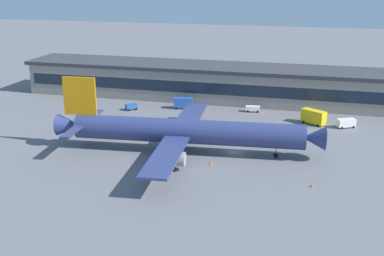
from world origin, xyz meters
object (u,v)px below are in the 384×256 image
airliner (184,131)px  traffic_cone_0 (211,163)px  baggage_tug (131,107)px  stair_truck (183,103)px  traffic_cone_1 (312,185)px  follow_me_car (253,108)px  crew_van (346,123)px  catering_truck (313,116)px

airliner → traffic_cone_0: size_ratio=88.40×
airliner → baggage_tug: 42.66m
stair_truck → traffic_cone_0: (19.16, -44.93, -1.61)m
baggage_tug → traffic_cone_0: bearing=-48.3°
baggage_tug → traffic_cone_1: baggage_tug is taller
traffic_cone_0 → follow_me_car: bearing=86.2°
stair_truck → follow_me_car: stair_truck is taller
crew_van → traffic_cone_1: (-8.14, -43.79, -1.09)m
baggage_tug → traffic_cone_1: (57.68, -45.87, -0.71)m
catering_truck → stair_truck: size_ratio=1.17×
stair_truck → baggage_tug: bearing=-159.7°
airliner → traffic_cone_0: (8.07, -6.21, -4.98)m
crew_van → traffic_cone_0: bearing=-129.9°
traffic_cone_0 → crew_van: bearing=50.1°
crew_van → follow_me_car: (-27.79, 9.67, -0.37)m
traffic_cone_1 → stair_truck: bearing=129.1°
crew_van → traffic_cone_1: 44.56m
stair_truck → follow_me_car: bearing=4.5°
baggage_tug → traffic_cone_0: 52.42m
crew_van → traffic_cone_1: bearing=-100.5°
baggage_tug → follow_me_car: same height
stair_truck → baggage_tug: 16.79m
airliner → catering_truck: (29.75, 32.08, -3.06)m
catering_truck → traffic_cone_1: (1.11, -45.05, -1.92)m
catering_truck → stair_truck: bearing=170.8°
crew_van → catering_truck: bearing=172.3°
follow_me_car → traffic_cone_0: follow_me_car is taller
airliner → stair_truck: airliner is taller
crew_van → baggage_tug: 65.85m
airliner → catering_truck: airliner is taller
airliner → traffic_cone_1: bearing=-22.8°
catering_truck → baggage_tug: (-56.56, 0.82, -1.21)m
baggage_tug → follow_me_car: 38.78m
stair_truck → traffic_cone_1: (41.95, -51.69, -1.61)m
stair_truck → airliner: bearing=-74.0°
crew_van → traffic_cone_0: (-30.93, -37.04, -1.09)m
airliner → traffic_cone_0: 11.33m
baggage_tug → follow_me_car: bearing=11.3°
crew_van → stair_truck: 50.71m
crew_van → traffic_cone_0: crew_van is taller
catering_truck → traffic_cone_0: size_ratio=10.02×
stair_truck → follow_me_car: size_ratio=1.38×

